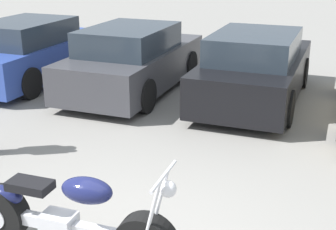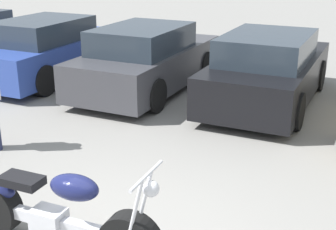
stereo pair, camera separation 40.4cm
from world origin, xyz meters
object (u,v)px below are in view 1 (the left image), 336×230
motorcycle (66,219)px  parked_car_dark_grey (134,61)px  parked_car_blue (32,52)px  parked_car_black (255,69)px

motorcycle → parked_car_dark_grey: (-1.78, 5.42, 0.26)m
parked_car_blue → parked_car_black: bearing=2.8°
motorcycle → parked_car_black: size_ratio=0.54×
parked_car_blue → parked_car_black: (5.08, 0.25, 0.00)m
motorcycle → parked_car_blue: (-4.31, 5.38, 0.26)m
parked_car_black → parked_car_blue: bearing=-177.2°
parked_car_black → parked_car_dark_grey: bearing=-175.2°
motorcycle → parked_car_blue: size_ratio=0.54×
motorcycle → parked_car_blue: 6.90m
parked_car_blue → motorcycle: bearing=-51.3°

